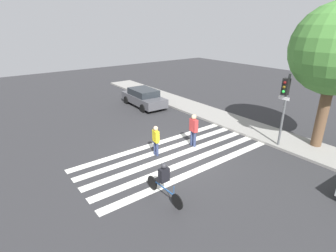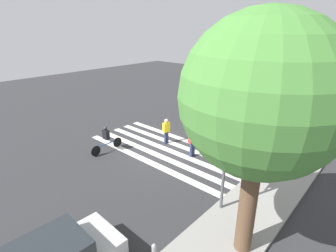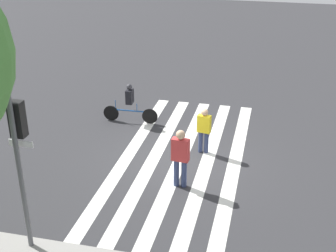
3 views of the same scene
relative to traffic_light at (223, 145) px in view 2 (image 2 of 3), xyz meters
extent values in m
plane|color=#2D2D30|center=(-2.64, -5.15, -2.84)|extent=(60.00, 60.00, 0.00)
cube|color=gray|center=(-2.64, 1.10, -2.77)|extent=(36.00, 2.50, 0.14)
cube|color=silver|center=(-4.43, -5.15, -2.84)|extent=(0.44, 10.00, 0.01)
cube|color=silver|center=(-3.54, -5.15, -2.84)|extent=(0.44, 10.00, 0.01)
cube|color=silver|center=(-2.64, -5.15, -2.84)|extent=(0.44, 10.00, 0.01)
cube|color=silver|center=(-1.74, -5.15, -2.84)|extent=(0.44, 10.00, 0.01)
cube|color=silver|center=(-0.85, -5.15, -2.84)|extent=(0.44, 10.00, 0.01)
cylinder|color=#515456|center=(0.00, 0.13, -0.81)|extent=(0.12, 0.12, 4.06)
cube|color=black|center=(0.00, -0.08, 0.59)|extent=(0.32, 0.26, 0.84)
cube|color=silver|center=(0.00, -0.08, -0.01)|extent=(0.60, 0.02, 0.16)
sphere|color=#590F0F|center=(0.00, -0.24, 0.83)|extent=(0.15, 0.15, 0.15)
sphere|color=#59470F|center=(0.00, -0.24, 0.59)|extent=(0.15, 0.15, 0.15)
sphere|color=#26D83F|center=(0.00, -0.24, 0.36)|extent=(0.15, 0.15, 0.15)
cylinder|color=gray|center=(3.98, 0.33, -1.70)|extent=(0.15, 0.15, 0.22)
sphere|color=gray|center=(3.98, 0.33, -1.59)|extent=(0.14, 0.14, 0.14)
cylinder|color=brown|center=(1.28, 1.73, -1.05)|extent=(0.54, 0.54, 3.59)
sphere|color=#478438|center=(1.28, 1.73, 2.41)|extent=(4.44, 4.44, 4.44)
cylinder|color=navy|center=(-3.08, -3.55, -2.40)|extent=(0.17, 0.17, 0.88)
cylinder|color=navy|center=(-2.85, -3.55, -2.40)|extent=(0.17, 0.17, 0.88)
cube|color=#B73333|center=(-2.96, -3.55, -1.61)|extent=(0.54, 0.29, 0.70)
sphere|color=tan|center=(-2.96, -3.55, -1.12)|extent=(0.28, 0.28, 0.28)
cylinder|color=navy|center=(-3.40, -5.84, -2.46)|extent=(0.14, 0.14, 0.77)
cylinder|color=navy|center=(-3.20, -5.84, -2.46)|extent=(0.14, 0.14, 0.77)
cube|color=yellow|center=(-3.30, -5.84, -1.77)|extent=(0.48, 0.27, 0.61)
sphere|color=tan|center=(-3.30, -5.84, -1.34)|extent=(0.24, 0.24, 0.24)
cylinder|color=black|center=(0.68, -7.64, -2.54)|extent=(0.61, 0.06, 0.61)
cylinder|color=black|center=(-0.89, -7.69, -2.54)|extent=(0.61, 0.06, 0.61)
cube|color=#1E4C8C|center=(-0.11, -7.66, -2.37)|extent=(1.33, 0.08, 0.04)
cylinder|color=#1E4C8C|center=(-0.38, -7.67, -2.21)|extent=(0.03, 0.03, 0.32)
cylinder|color=#1E4C8C|center=(0.48, -7.65, -2.17)|extent=(0.03, 0.03, 0.40)
cube|color=black|center=(-0.11, -7.66, -1.77)|extent=(0.25, 0.41, 0.55)
sphere|color=#333338|center=(-0.11, -7.66, -1.38)|extent=(0.22, 0.22, 0.22)
cube|color=#4C4C51|center=(-11.12, -1.67, -2.25)|extent=(4.66, 2.01, 0.66)
cube|color=#23282D|center=(-11.12, -1.67, -1.67)|extent=(2.59, 1.78, 0.52)
cylinder|color=black|center=(-9.66, -0.84, -2.52)|extent=(0.65, 0.23, 0.64)
cylinder|color=black|center=(-9.73, -2.62, -2.52)|extent=(0.65, 0.23, 0.64)
cylinder|color=black|center=(-12.50, -0.72, -2.52)|extent=(0.65, 0.23, 0.64)
cylinder|color=black|center=(-12.57, -2.50, -2.52)|extent=(0.65, 0.23, 0.64)
cylinder|color=black|center=(4.83, -2.57, -2.52)|extent=(0.65, 0.23, 0.64)
camera|label=1|loc=(6.81, -12.70, 3.58)|focal=28.00mm
camera|label=2|loc=(7.86, 4.35, 4.14)|focal=28.00mm
camera|label=3|loc=(-5.37, 8.27, 4.82)|focal=50.00mm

